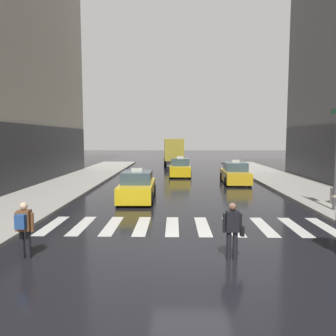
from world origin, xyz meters
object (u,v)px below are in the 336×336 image
(taxi_second, at_px, (235,174))
(pedestrian_with_handbag, at_px, (233,228))
(taxi_third, at_px, (180,168))
(box_truck, at_px, (173,151))
(pedestrian_with_backpack, at_px, (24,226))
(taxi_lead, at_px, (137,187))

(taxi_second, bearing_deg, pedestrian_with_handbag, -100.89)
(pedestrian_with_handbag, bearing_deg, taxi_second, 79.11)
(taxi_third, distance_m, box_truck, 10.31)
(pedestrian_with_handbag, bearing_deg, box_truck, 93.47)
(box_truck, relative_size, pedestrian_with_handbag, 4.62)
(taxi_third, distance_m, pedestrian_with_backpack, 20.73)
(box_truck, bearing_deg, pedestrian_with_backpack, -97.75)
(taxi_lead, bearing_deg, pedestrian_with_handbag, -66.69)
(taxi_second, xyz_separation_m, pedestrian_with_handbag, (-2.97, -15.42, 0.21))
(taxi_lead, relative_size, pedestrian_with_backpack, 2.77)
(taxi_lead, relative_size, taxi_second, 1.00)
(taxi_second, relative_size, pedestrian_with_handbag, 2.78)
(taxi_second, bearing_deg, box_truck, 107.87)
(taxi_second, height_order, box_truck, box_truck)
(taxi_lead, distance_m, box_truck, 21.71)
(taxi_lead, xyz_separation_m, pedestrian_with_backpack, (-2.22, -8.79, 0.25))
(taxi_lead, xyz_separation_m, taxi_second, (6.72, 6.70, 0.00))
(box_truck, xyz_separation_m, pedestrian_with_backpack, (-4.14, -30.39, -0.88))
(taxi_lead, distance_m, pedestrian_with_handbag, 9.49)
(taxi_second, bearing_deg, taxi_lead, -135.09)
(taxi_second, distance_m, pedestrian_with_handbag, 15.70)
(taxi_second, height_order, pedestrian_with_handbag, taxi_second)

